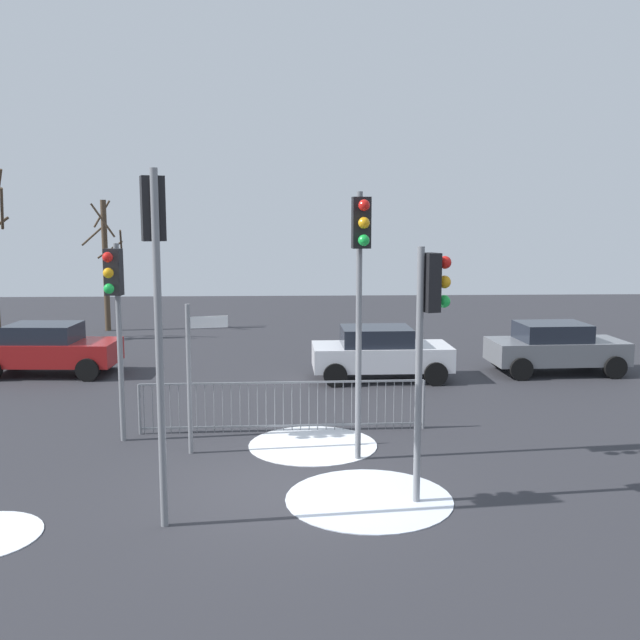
% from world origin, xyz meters
% --- Properties ---
extents(ground_plane, '(60.00, 60.00, 0.00)m').
position_xyz_m(ground_plane, '(0.00, 0.00, 0.00)').
color(ground_plane, '#2D2D33').
extents(traffic_light_mid_right, '(0.35, 0.56, 3.97)m').
position_xyz_m(traffic_light_mid_right, '(-3.25, 2.53, 2.91)').
color(traffic_light_mid_right, slate).
rests_on(traffic_light_mid_right, ground).
extents(traffic_light_foreground_left, '(0.37, 0.55, 5.13)m').
position_xyz_m(traffic_light_foreground_left, '(-1.74, -1.33, 3.74)').
color(traffic_light_foreground_left, slate).
rests_on(traffic_light_foreground_left, ground).
extents(traffic_light_rear_right, '(0.34, 0.57, 4.92)m').
position_xyz_m(traffic_light_rear_right, '(1.41, 1.21, 3.60)').
color(traffic_light_rear_right, slate).
rests_on(traffic_light_rear_right, ground).
extents(traffic_light_mid_left, '(0.55, 0.37, 4.03)m').
position_xyz_m(traffic_light_mid_left, '(2.27, -0.69, 2.95)').
color(traffic_light_mid_left, slate).
rests_on(traffic_light_mid_left, ground).
extents(direction_sign_post, '(0.78, 0.19, 2.87)m').
position_xyz_m(direction_sign_post, '(-1.69, 1.83, 1.62)').
color(direction_sign_post, slate).
rests_on(direction_sign_post, ground).
extents(pedestrian_guard_railing, '(6.02, 0.22, 1.07)m').
position_xyz_m(pedestrian_guard_railing, '(-0.00, 3.17, 0.55)').
color(pedestrian_guard_railing, slate).
rests_on(pedestrian_guard_railing, ground).
extents(car_red_near, '(3.88, 2.09, 1.47)m').
position_xyz_m(car_red_near, '(-6.77, 9.04, 0.77)').
color(car_red_near, maroon).
rests_on(car_red_near, ground).
extents(car_white_far, '(3.82, 1.97, 1.47)m').
position_xyz_m(car_white_far, '(2.64, 8.02, 0.77)').
color(car_white_far, silver).
rests_on(car_white_far, ground).
extents(car_grey_trailing, '(3.86, 2.05, 1.47)m').
position_xyz_m(car_grey_trailing, '(7.81, 8.61, 0.77)').
color(car_grey_trailing, slate).
rests_on(car_grey_trailing, ground).
extents(bare_tree_left, '(1.62, 1.36, 5.17)m').
position_xyz_m(bare_tree_left, '(-7.12, 17.26, 2.77)').
color(bare_tree_left, '#473828').
rests_on(bare_tree_left, ground).
extents(snow_patch_kerb, '(2.68, 2.68, 0.01)m').
position_xyz_m(snow_patch_kerb, '(1.39, -0.60, 0.01)').
color(snow_patch_kerb, silver).
rests_on(snow_patch_kerb, ground).
extents(snow_patch_island, '(2.54, 2.54, 0.01)m').
position_xyz_m(snow_patch_island, '(0.59, 2.20, 0.01)').
color(snow_patch_island, white).
rests_on(snow_patch_island, ground).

